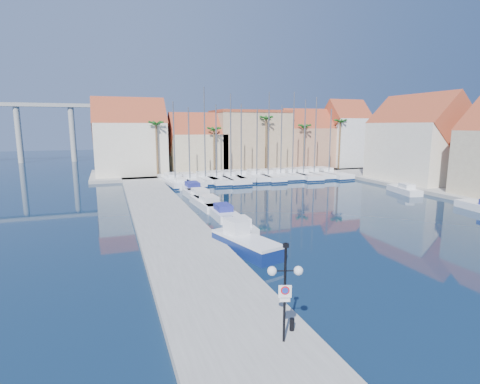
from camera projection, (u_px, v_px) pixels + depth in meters
The scene contains 39 objects.
ground at pixel (318, 254), 26.93m from camera, with size 260.00×260.00×0.00m, color black.
quay_west at pixel (165, 218), 36.46m from camera, with size 6.00×77.00×0.50m, color gray.
shore_north at pixel (235, 170), 74.71m from camera, with size 54.00×16.00×0.50m, color gray.
shore_east at pixel (464, 191), 51.29m from camera, with size 12.00×60.00×0.50m, color gray.
lamp_post at pixel (285, 278), 14.71m from camera, with size 1.37×0.69×4.17m.
bollard at pixel (292, 324), 15.96m from camera, with size 0.21×0.21×0.54m, color black.
fishing_boat at pixel (245, 242), 27.37m from camera, with size 3.72×6.61×2.20m.
motorboat_west_0 at pixel (240, 226), 32.54m from camera, with size 1.79×5.32×1.40m.
motorboat_west_1 at pixel (222, 212), 37.86m from camera, with size 2.09×6.41×1.40m.
motorboat_west_2 at pixel (208, 203), 42.32m from camera, with size 2.66×7.27×1.40m.
motorboat_west_3 at pixel (199, 195), 46.93m from camera, with size 2.80×7.46×1.40m.
motorboat_west_4 at pixel (191, 188), 52.50m from camera, with size 2.46×7.48×1.40m.
motorboat_west_5 at pixel (180, 184), 56.06m from camera, with size 2.24×6.62×1.40m.
motorboat_west_6 at pixel (180, 180), 60.27m from camera, with size 1.91×5.16×1.40m.
motorboat_east_1 at pixel (404, 190), 50.91m from camera, with size 3.09×6.17×1.40m.
sailboat_0 at pixel (174, 181), 58.59m from camera, with size 3.96×12.01×12.64m.
sailboat_1 at pixel (189, 180), 59.08m from camera, with size 3.19×11.30×11.83m.
sailboat_2 at pixel (204, 178), 60.74m from camera, with size 3.02×9.01×14.98m.
sailboat_3 at pixel (216, 178), 61.09m from camera, with size 3.31×11.59×12.34m.
sailboat_4 at pixel (230, 178), 61.72m from camera, with size 3.48×12.12×14.04m.
sailboat_5 at pixel (240, 177), 63.04m from camera, with size 3.38×9.98×12.59m.
sailboat_6 at pixel (256, 176), 63.66m from camera, with size 3.43×10.24×11.94m.
sailboat_7 at pixel (267, 176), 63.81m from camera, with size 2.80×10.43×14.45m.
sailboat_8 at pixel (279, 175), 65.18m from camera, with size 2.86×9.33×12.45m.
sailboat_9 at pixel (291, 174), 65.52m from camera, with size 2.32×8.72×14.65m.
sailboat_10 at pixel (302, 174), 65.97m from camera, with size 3.97×11.59×13.41m.
sailboat_11 at pixel (312, 173), 67.29m from camera, with size 2.91×11.01×13.92m.
sailboat_12 at pixel (326, 174), 67.34m from camera, with size 3.77×11.83×11.89m.
building_0 at pixel (130, 140), 66.12m from camera, with size 12.30×9.00×13.50m.
building_1 at pixel (197, 146), 70.27m from camera, with size 10.30×8.00×11.00m.
building_2 at pixel (250, 140), 74.63m from camera, with size 14.20×10.20×11.50m.
building_3 at pixel (305, 141), 77.71m from camera, with size 10.30×8.00×12.00m.
building_4 at pixel (345, 136), 79.54m from camera, with size 8.30×8.00×14.00m.
building_6 at pixel (417, 142), 58.54m from camera, with size 9.00×14.30×13.50m.
palm_0 at pixel (156, 126), 62.34m from camera, with size 2.60×2.60×10.15m.
palm_1 at pixel (214, 131), 65.78m from camera, with size 2.60×2.60×9.15m.
palm_2 at pixel (266, 120), 68.73m from camera, with size 2.60×2.60×11.15m.
palm_3 at pixel (305, 128), 71.60m from camera, with size 2.60×2.60×9.65m.
palm_4 at pixel (340, 123), 74.06m from camera, with size 2.60×2.60×10.65m.
Camera 1 is at (-13.87, -22.37, 9.16)m, focal length 28.00 mm.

